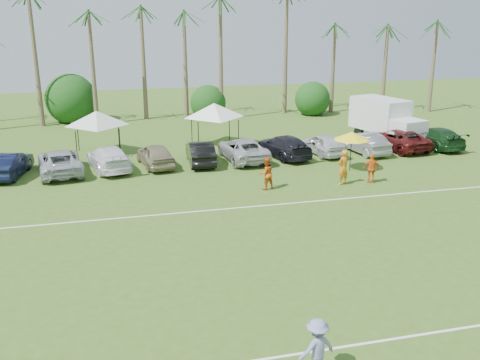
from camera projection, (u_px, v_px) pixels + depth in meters
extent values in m
cube|color=white|center=(179.00, 213.00, 25.81)|extent=(80.00, 0.10, 0.01)
cone|color=brown|center=(41.00, 61.00, 44.54)|extent=(0.44, 0.44, 11.00)
cone|color=brown|center=(92.00, 77.00, 45.92)|extent=(0.44, 0.44, 8.00)
cone|color=brown|center=(139.00, 70.00, 46.70)|extent=(0.44, 0.44, 9.00)
cone|color=brown|center=(184.00, 64.00, 47.48)|extent=(0.44, 0.44, 10.00)
cone|color=brown|center=(228.00, 57.00, 48.27)|extent=(0.44, 0.44, 11.00)
cone|color=brown|center=(280.00, 72.00, 49.87)|extent=(0.44, 0.44, 8.00)
cone|color=brown|center=(331.00, 66.00, 50.89)|extent=(0.44, 0.44, 9.00)
cone|color=brown|center=(379.00, 59.00, 51.90)|extent=(0.44, 0.44, 10.00)
cone|color=brown|center=(416.00, 53.00, 52.69)|extent=(0.44, 0.44, 11.00)
cylinder|color=brown|center=(72.00, 114.00, 47.36)|extent=(0.30, 0.30, 1.40)
sphere|color=#113D11|center=(71.00, 102.00, 47.03)|extent=(4.00, 4.00, 4.00)
cylinder|color=brown|center=(205.00, 109.00, 50.15)|extent=(0.30, 0.30, 1.40)
sphere|color=#113D11|center=(205.00, 97.00, 49.83)|extent=(4.00, 4.00, 4.00)
cylinder|color=brown|center=(306.00, 105.00, 52.48)|extent=(0.30, 0.30, 1.40)
sphere|color=#113D11|center=(306.00, 93.00, 52.15)|extent=(4.00, 4.00, 4.00)
imported|color=orange|center=(343.00, 167.00, 29.89)|extent=(0.86, 0.72, 2.01)
imported|color=#CA5816|center=(266.00, 173.00, 29.10)|extent=(1.00, 0.85, 1.81)
imported|color=orange|center=(372.00, 169.00, 30.21)|extent=(1.07, 0.75, 1.69)
cube|color=silver|center=(380.00, 114.00, 40.54)|extent=(3.36, 4.82, 2.38)
cube|color=silver|center=(408.00, 134.00, 38.26)|extent=(2.54, 2.19, 2.00)
cube|color=black|center=(415.00, 140.00, 37.75)|extent=(2.19, 0.81, 0.95)
cube|color=#E5590C|center=(391.00, 118.00, 41.21)|extent=(0.39, 1.48, 0.86)
cylinder|color=black|center=(396.00, 142.00, 38.16)|extent=(0.48, 0.90, 0.86)
cylinder|color=black|center=(415.00, 140.00, 39.02)|extent=(0.48, 0.90, 0.86)
cylinder|color=black|center=(359.00, 132.00, 41.53)|extent=(0.48, 0.90, 0.86)
cylinder|color=black|center=(377.00, 130.00, 42.38)|extent=(0.48, 0.90, 0.86)
cylinder|color=black|center=(76.00, 146.00, 34.83)|extent=(0.06, 0.06, 1.99)
cylinder|color=black|center=(120.00, 143.00, 35.47)|extent=(0.06, 0.06, 1.99)
cylinder|color=black|center=(78.00, 137.00, 37.40)|extent=(0.06, 0.06, 1.99)
cylinder|color=black|center=(119.00, 135.00, 38.05)|extent=(0.06, 0.06, 1.99)
pyramid|color=silver|center=(96.00, 111.00, 35.85)|extent=(4.30, 4.30, 0.99)
cylinder|color=black|center=(198.00, 137.00, 37.26)|extent=(0.06, 0.06, 2.06)
cylinder|color=black|center=(238.00, 134.00, 37.93)|extent=(0.06, 0.06, 2.06)
cylinder|color=black|center=(192.00, 128.00, 39.94)|extent=(0.06, 0.06, 2.06)
cylinder|color=black|center=(229.00, 126.00, 40.61)|extent=(0.06, 0.06, 2.06)
pyramid|color=white|center=(214.00, 103.00, 38.33)|extent=(4.45, 4.45, 1.03)
cylinder|color=black|center=(351.00, 153.00, 32.50)|extent=(0.05, 0.05, 2.19)
cone|color=yellow|center=(352.00, 136.00, 32.17)|extent=(2.19, 2.19, 0.50)
imported|color=#7C80B0|center=(317.00, 348.00, 14.00)|extent=(1.18, 0.83, 1.66)
imported|color=black|center=(9.00, 164.00, 31.48)|extent=(2.32, 4.62, 1.45)
imported|color=#AAAFB3|center=(60.00, 162.00, 32.07)|extent=(3.09, 5.50, 1.45)
imported|color=white|center=(109.00, 158.00, 32.93)|extent=(3.03, 5.32, 1.45)
imported|color=gray|center=(155.00, 155.00, 33.58)|extent=(2.34, 4.48, 1.45)
imported|color=black|center=(200.00, 152.00, 34.22)|extent=(1.78, 4.49, 1.45)
imported|color=#B2B2B2|center=(243.00, 149.00, 35.03)|extent=(2.72, 5.36, 1.45)
imported|color=black|center=(284.00, 146.00, 35.84)|extent=(3.01, 5.31, 1.45)
imported|color=silver|center=(324.00, 144.00, 36.48)|extent=(2.09, 4.40, 1.45)
imported|color=gray|center=(364.00, 143.00, 36.85)|extent=(2.07, 4.56, 1.45)
imported|color=#511312|center=(398.00, 139.00, 37.89)|extent=(2.97, 5.46, 1.45)
imported|color=#153A17|center=(435.00, 137.00, 38.39)|extent=(2.24, 5.09, 1.45)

